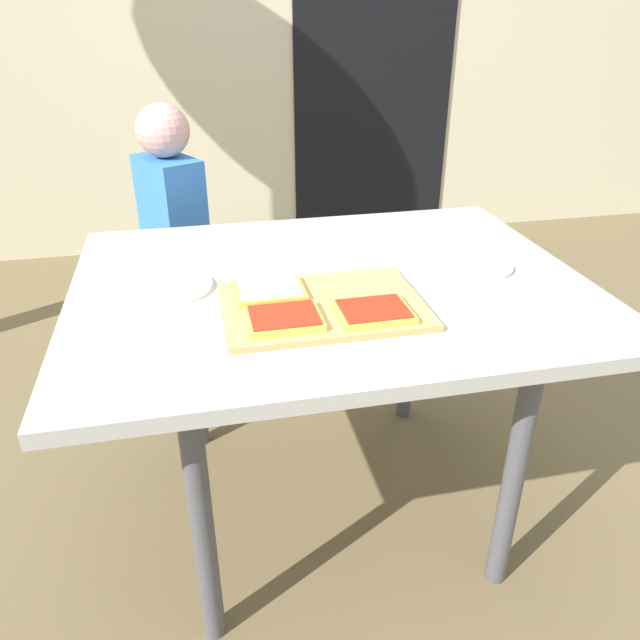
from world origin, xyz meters
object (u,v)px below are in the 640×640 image
object	(u,v)px
pizza_slice_near_left	(284,318)
plate_white_left	(172,287)
pizza_slice_near_right	(373,311)
plate_white_right	(474,265)
child_left	(175,237)
dining_table	(330,306)
pizza_slice_far_left	(270,291)
cutting_board	(323,306)

from	to	relation	value
pizza_slice_near_left	plate_white_left	bearing A→B (deg)	132.83
pizza_slice_near_right	plate_white_left	size ratio (longest dim) A/B	0.82
plate_white_left	plate_white_right	world-z (taller)	same
pizza_slice_near_right	child_left	bearing A→B (deg)	113.36
dining_table	child_left	size ratio (longest dim) A/B	1.19
pizza_slice_far_left	pizza_slice_near_left	bearing A→B (deg)	-85.97
pizza_slice_far_left	plate_white_left	distance (m)	0.24
cutting_board	pizza_slice_near_right	distance (m)	0.12
plate_white_right	pizza_slice_far_left	bearing A→B (deg)	-171.54
dining_table	plate_white_left	world-z (taller)	plate_white_left
dining_table	pizza_slice_near_right	distance (m)	0.24
dining_table	cutting_board	size ratio (longest dim) A/B	2.81
cutting_board	child_left	distance (m)	0.93
pizza_slice_near_right	dining_table	bearing A→B (deg)	99.94
plate_white_left	cutting_board	bearing A→B (deg)	-28.46
pizza_slice_near_right	pizza_slice_near_left	world-z (taller)	same
pizza_slice_near_left	plate_white_left	world-z (taller)	pizza_slice_near_left
dining_table	cutting_board	bearing A→B (deg)	-109.59
cutting_board	pizza_slice_near_right	xyz separation A→B (m)	(0.09, -0.08, 0.01)
dining_table	plate_white_right	xyz separation A→B (m)	(0.37, 0.00, 0.07)
cutting_board	pizza_slice_near_left	size ratio (longest dim) A/B	2.84
pizza_slice_near_left	plate_white_left	size ratio (longest dim) A/B	0.82
pizza_slice_near_right	pizza_slice_far_left	xyz separation A→B (m)	(-0.19, 0.15, 0.00)
plate_white_right	child_left	size ratio (longest dim) A/B	0.18
cutting_board	pizza_slice_far_left	world-z (taller)	pizza_slice_far_left
cutting_board	plate_white_right	world-z (taller)	cutting_board
pizza_slice_near_right	child_left	xyz separation A→B (m)	(-0.41, 0.94, -0.14)
pizza_slice_near_right	pizza_slice_far_left	size ratio (longest dim) A/B	1.00
cutting_board	pizza_slice_near_left	bearing A→B (deg)	-144.44
dining_table	pizza_slice_near_left	xyz separation A→B (m)	(-0.15, -0.21, 0.09)
cutting_board	plate_white_left	xyz separation A→B (m)	(-0.32, 0.17, -0.00)
dining_table	pizza_slice_near_right	xyz separation A→B (m)	(0.04, -0.22, 0.09)
dining_table	plate_white_right	world-z (taller)	plate_white_right
plate_white_left	plate_white_right	distance (m)	0.73
cutting_board	pizza_slice_near_right	bearing A→B (deg)	-40.73
dining_table	pizza_slice_far_left	distance (m)	0.19
dining_table	plate_white_right	bearing A→B (deg)	0.37
pizza_slice_near_left	plate_white_right	xyz separation A→B (m)	(0.51, 0.21, -0.02)
dining_table	cutting_board	xyz separation A→B (m)	(-0.05, -0.14, 0.08)
plate_white_left	pizza_slice_near_left	bearing A→B (deg)	-47.17
cutting_board	plate_white_right	distance (m)	0.44
cutting_board	plate_white_right	size ratio (longest dim) A/B	2.31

